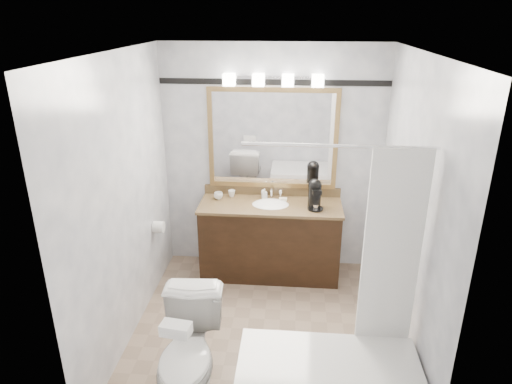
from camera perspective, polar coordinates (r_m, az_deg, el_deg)
room at (r=3.81m, az=1.02°, el=-1.98°), size 2.42×2.62×2.52m
vanity at (r=5.08m, az=1.77°, el=-5.76°), size 1.53×0.58×0.97m
mirror at (r=4.94m, az=2.09°, el=6.64°), size 1.40×0.04×1.10m
vanity_light_bar at (r=4.76m, az=2.16°, el=13.85°), size 1.02×0.14×0.12m
accent_stripe at (r=4.83m, az=2.20°, el=13.56°), size 2.40×0.01×0.06m
bathtub at (r=3.61m, az=9.34°, el=-22.49°), size 1.30×0.75×1.96m
tp_roll at (r=4.84m, az=-12.08°, el=-4.29°), size 0.11×0.12×0.12m
toilet at (r=3.62m, az=-8.38°, el=-19.54°), size 0.50×0.83×0.82m
tissue_box at (r=3.13m, az=-9.98°, el=-16.52°), size 0.21×0.13×0.08m
coffee_maker at (r=4.79m, az=7.36°, el=-0.15°), size 0.17×0.21×0.32m
cup_left at (r=5.04m, az=-4.72°, el=-0.46°), size 0.10×0.10×0.08m
cup_right at (r=5.09m, az=-3.06°, el=-0.19°), size 0.08×0.08×0.07m
soap_bottle_a at (r=5.03m, az=1.06°, el=-0.20°), size 0.07×0.07×0.12m
soap_bar at (r=5.00m, az=3.39°, el=-0.90°), size 0.09×0.06×0.03m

